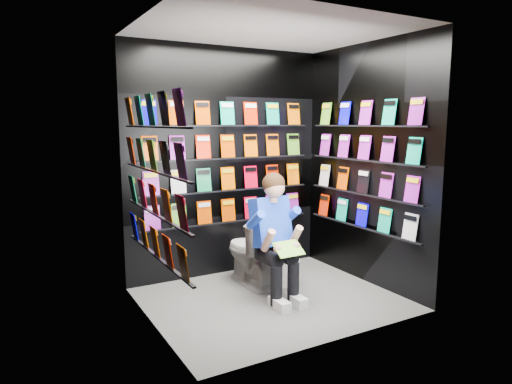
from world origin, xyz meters
TOP-DOWN VIEW (x-y plane):
  - floor at (0.00, 0.00)m, footprint 2.40×2.40m
  - ceiling at (0.00, 0.00)m, footprint 2.40×2.40m
  - wall_back at (0.00, 1.00)m, footprint 2.40×0.04m
  - wall_front at (0.00, -1.00)m, footprint 2.40×0.04m
  - wall_left at (-1.20, 0.00)m, footprint 0.04×2.00m
  - wall_right at (1.20, 0.00)m, footprint 0.04×2.00m
  - comics_back at (0.00, 0.97)m, footprint 2.10×0.06m
  - comics_left at (-1.17, 0.00)m, footprint 0.06×1.70m
  - comics_right at (1.17, 0.00)m, footprint 0.06×1.70m
  - toilet at (0.04, 0.48)m, footprint 0.43×0.76m
  - longbox at (0.38, 0.36)m, footprint 0.27×0.40m
  - longbox_lid at (0.38, 0.36)m, footprint 0.29×0.42m
  - reader at (0.04, 0.10)m, footprint 0.52×0.75m
  - held_comic at (0.04, -0.25)m, footprint 0.28×0.17m

SIDE VIEW (x-z plane):
  - floor at x=0.00m, z-range 0.00..0.00m
  - longbox at x=0.38m, z-range 0.00..0.27m
  - longbox_lid at x=0.38m, z-range 0.27..0.30m
  - toilet at x=0.04m, z-range 0.00..0.73m
  - held_comic at x=0.04m, z-range 0.52..0.64m
  - reader at x=0.04m, z-range 0.08..1.44m
  - wall_back at x=0.00m, z-range 0.00..2.60m
  - wall_front at x=0.00m, z-range 0.00..2.60m
  - wall_left at x=-1.20m, z-range 0.00..2.60m
  - wall_right at x=1.20m, z-range 0.00..2.60m
  - comics_back at x=0.00m, z-range 0.62..1.99m
  - comics_left at x=-1.17m, z-range 0.62..1.99m
  - comics_right at x=1.17m, z-range 0.62..1.99m
  - ceiling at x=0.00m, z-range 2.60..2.60m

